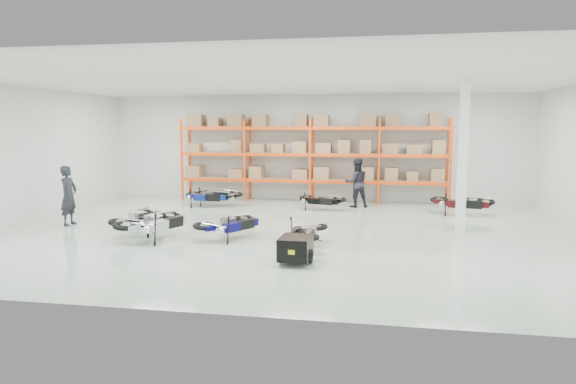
% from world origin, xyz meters
% --- Properties ---
extents(room, '(18.00, 18.00, 18.00)m').
position_xyz_m(room, '(0.00, 0.00, 2.25)').
color(room, '#ADC1B1').
rests_on(room, ground).
extents(pallet_rack, '(11.28, 0.98, 3.62)m').
position_xyz_m(pallet_rack, '(-0.00, 6.45, 2.26)').
color(pallet_rack, '#FF480D').
rests_on(pallet_rack, ground).
extents(structural_column, '(0.25, 0.25, 4.50)m').
position_xyz_m(structural_column, '(5.20, 0.50, 2.25)').
color(structural_column, white).
rests_on(structural_column, ground).
extents(moto_blue_centre, '(1.72, 2.00, 1.16)m').
position_xyz_m(moto_blue_centre, '(-1.29, -1.31, 0.55)').
color(moto_blue_centre, '#0A074D').
rests_on(moto_blue_centre, ground).
extents(moto_silver_left, '(1.66, 2.26, 1.31)m').
position_xyz_m(moto_silver_left, '(-3.32, -1.74, 0.62)').
color(moto_silver_left, silver).
rests_on(moto_silver_left, ground).
extents(moto_black_far_left, '(0.96, 1.89, 1.22)m').
position_xyz_m(moto_black_far_left, '(-4.16, -1.01, 0.57)').
color(moto_black_far_left, black).
rests_on(moto_black_far_left, ground).
extents(moto_touring_right, '(0.91, 1.71, 1.08)m').
position_xyz_m(moto_touring_right, '(0.96, -1.95, 0.51)').
color(moto_touring_right, black).
rests_on(moto_touring_right, ground).
extents(trailer, '(0.79, 1.49, 0.62)m').
position_xyz_m(trailer, '(0.96, -3.55, 0.36)').
color(trailer, black).
rests_on(trailer, ground).
extents(moto_back_a, '(1.85, 1.06, 1.15)m').
position_xyz_m(moto_back_a, '(-3.87, 4.29, 0.54)').
color(moto_back_a, navy).
rests_on(moto_back_a, ground).
extents(moto_back_b, '(1.91, 1.20, 1.15)m').
position_xyz_m(moto_back_b, '(-3.63, 4.73, 0.54)').
color(moto_back_b, silver).
rests_on(moto_back_b, ground).
extents(moto_back_c, '(1.78, 1.22, 1.05)m').
position_xyz_m(moto_back_c, '(0.64, 4.30, 0.49)').
color(moto_back_c, black).
rests_on(moto_back_c, ground).
extents(moto_back_d, '(2.05, 1.27, 1.24)m').
position_xyz_m(moto_back_d, '(5.78, 4.07, 0.59)').
color(moto_back_d, '#390B0E').
rests_on(moto_back_d, ground).
extents(person_left, '(0.47, 0.71, 1.92)m').
position_xyz_m(person_left, '(-7.00, -0.16, 0.96)').
color(person_left, black).
rests_on(person_left, ground).
extents(person_back, '(1.11, 0.98, 1.93)m').
position_xyz_m(person_back, '(1.95, 5.25, 0.97)').
color(person_back, black).
rests_on(person_back, ground).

